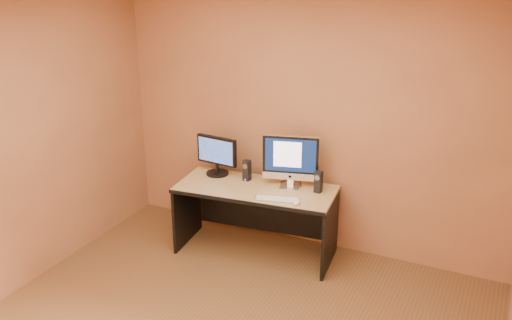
% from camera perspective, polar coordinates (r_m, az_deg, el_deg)
% --- Properties ---
extents(walls, '(4.00, 4.00, 2.60)m').
position_cam_1_polar(walls, '(3.87, -5.04, -3.74)').
color(walls, '#A46742').
rests_on(walls, ground).
extents(desk, '(1.59, 0.82, 0.70)m').
position_cam_1_polar(desk, '(5.65, -0.04, -6.06)').
color(desk, tan).
rests_on(desk, ground).
extents(imac, '(0.58, 0.34, 0.52)m').
position_cam_1_polar(imac, '(5.42, 3.44, -0.18)').
color(imac, silver).
rests_on(imac, desk).
extents(second_monitor, '(0.48, 0.27, 0.40)m').
position_cam_1_polar(second_monitor, '(5.76, -3.92, 0.43)').
color(second_monitor, black).
rests_on(second_monitor, desk).
extents(speaker_left, '(0.07, 0.07, 0.21)m').
position_cam_1_polar(speaker_left, '(5.63, -0.91, -1.04)').
color(speaker_left, black).
rests_on(speaker_left, desk).
extents(speaker_right, '(0.07, 0.07, 0.21)m').
position_cam_1_polar(speaker_right, '(5.39, 6.26, -2.18)').
color(speaker_right, black).
rests_on(speaker_right, desk).
extents(keyboard, '(0.42, 0.21, 0.02)m').
position_cam_1_polar(keyboard, '(5.24, 2.10, -3.93)').
color(keyboard, '#BABABF').
rests_on(keyboard, desk).
extents(mouse, '(0.06, 0.10, 0.03)m').
position_cam_1_polar(mouse, '(5.16, 4.11, -4.26)').
color(mouse, white).
rests_on(mouse, desk).
extents(cable_a, '(0.10, 0.19, 0.01)m').
position_cam_1_polar(cable_a, '(5.62, 4.48, -2.27)').
color(cable_a, black).
rests_on(cable_a, desk).
extents(cable_b, '(0.07, 0.16, 0.01)m').
position_cam_1_polar(cable_b, '(5.67, 3.01, -2.01)').
color(cable_b, black).
rests_on(cable_b, desk).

